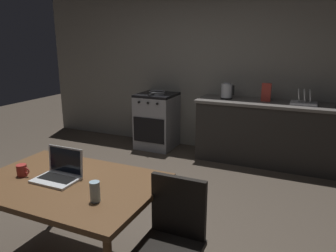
{
  "coord_description": "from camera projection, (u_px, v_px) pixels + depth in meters",
  "views": [
    {
      "loc": [
        1.68,
        -2.43,
        1.75
      ],
      "look_at": [
        0.29,
        0.68,
        0.84
      ],
      "focal_mm": 34.17,
      "sensor_mm": 36.0,
      "label": 1
    }
  ],
  "objects": [
    {
      "name": "kitchen_counter",
      "position": [
        271.0,
        133.0,
        4.6
      ],
      "size": [
        2.16,
        0.64,
        0.91
      ],
      "color": "#282623",
      "rests_on": "ground_plane"
    },
    {
      "name": "ground_plane",
      "position": [
        115.0,
        218.0,
        3.26
      ],
      "size": [
        12.0,
        12.0,
        0.0
      ],
      "primitive_type": "plane",
      "color": "#473D33"
    },
    {
      "name": "chair",
      "position": [
        172.0,
        237.0,
        2.07
      ],
      "size": [
        0.4,
        0.4,
        0.9
      ],
      "rotation": [
        0.0,
        0.0,
        -0.33
      ],
      "color": "black",
      "rests_on": "ground_plane"
    },
    {
      "name": "coffee_mug",
      "position": [
        22.0,
        170.0,
        2.44
      ],
      "size": [
        0.12,
        0.08,
        0.09
      ],
      "color": "#9E2D28",
      "rests_on": "dining_table"
    },
    {
      "name": "back_wall",
      "position": [
        217.0,
        63.0,
        5.03
      ],
      "size": [
        6.4,
        0.1,
        2.8
      ],
      "primitive_type": "cube",
      "color": "gray",
      "rests_on": "ground_plane"
    },
    {
      "name": "stove_oven",
      "position": [
        157.0,
        121.0,
        5.32
      ],
      "size": [
        0.6,
        0.62,
        0.91
      ],
      "color": "gray",
      "rests_on": "ground_plane"
    },
    {
      "name": "electric_kettle",
      "position": [
        227.0,
        91.0,
        4.72
      ],
      "size": [
        0.19,
        0.17,
        0.24
      ],
      "color": "black",
      "rests_on": "kitchen_counter"
    },
    {
      "name": "dining_table",
      "position": [
        68.0,
        190.0,
        2.38
      ],
      "size": [
        1.35,
        0.91,
        0.74
      ],
      "color": "brown",
      "rests_on": "ground_plane"
    },
    {
      "name": "drinking_glass",
      "position": [
        95.0,
        192.0,
        2.05
      ],
      "size": [
        0.07,
        0.07,
        0.14
      ],
      "color": "#99B7C6",
      "rests_on": "dining_table"
    },
    {
      "name": "dish_rack",
      "position": [
        304.0,
        101.0,
        4.32
      ],
      "size": [
        0.34,
        0.26,
        0.21
      ],
      "color": "silver",
      "rests_on": "kitchen_counter"
    },
    {
      "name": "laptop",
      "position": [
        59.0,
        173.0,
        2.38
      ],
      "size": [
        0.32,
        0.24,
        0.23
      ],
      "rotation": [
        0.0,
        0.0,
        -0.08
      ],
      "color": "silver",
      "rests_on": "dining_table"
    },
    {
      "name": "cereal_box",
      "position": [
        266.0,
        92.0,
        4.52
      ],
      "size": [
        0.13,
        0.05,
        0.26
      ],
      "color": "#B2382D",
      "rests_on": "kitchen_counter"
    },
    {
      "name": "frying_pan",
      "position": [
        157.0,
        92.0,
        5.17
      ],
      "size": [
        0.26,
        0.43,
        0.05
      ],
      "color": "gray",
      "rests_on": "stove_oven"
    }
  ]
}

